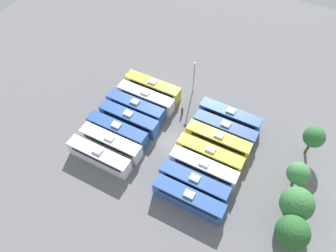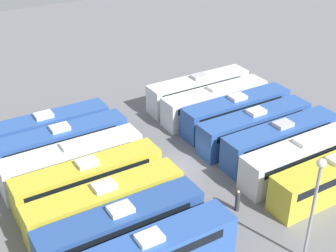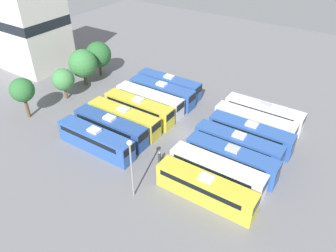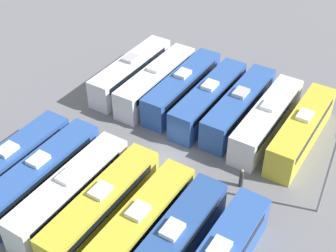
{
  "view_description": "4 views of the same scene",
  "coord_description": "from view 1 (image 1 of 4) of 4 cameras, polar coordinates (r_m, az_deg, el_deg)",
  "views": [
    {
      "loc": [
        30.72,
        16.34,
        48.91
      ],
      "look_at": [
        -1.63,
        -0.82,
        2.1
      ],
      "focal_mm": 35.0,
      "sensor_mm": 36.0,
      "label": 1
    },
    {
      "loc": [
        -28.28,
        18.21,
        22.93
      ],
      "look_at": [
        1.77,
        0.12,
        3.27
      ],
      "focal_mm": 50.0,
      "sensor_mm": 36.0,
      "label": 2
    },
    {
      "loc": [
        -33.42,
        -19.24,
        27.99
      ],
      "look_at": [
        -1.73,
        1.63,
        1.92
      ],
      "focal_mm": 35.0,
      "sensor_mm": 36.0,
      "label": 3
    },
    {
      "loc": [
        -16.56,
        25.64,
        27.79
      ],
      "look_at": [
        0.09,
        -0.85,
        3.13
      ],
      "focal_mm": 50.0,
      "sensor_mm": 36.0,
      "label": 4
    }
  ],
  "objects": [
    {
      "name": "tree_2",
      "position": [
        52.78,
        21.54,
        -12.5
      ],
      "size": [
        5.08,
        5.08,
        6.68
      ],
      "color": "brown",
      "rests_on": "ground_plane"
    },
    {
      "name": "tree_0",
      "position": [
        59.93,
        24.1,
        -1.77
      ],
      "size": [
        3.66,
        3.66,
        6.58
      ],
      "color": "brown",
      "rests_on": "ground_plane"
    },
    {
      "name": "worker_person",
      "position": [
        63.47,
        2.49,
        2.7
      ],
      "size": [
        0.36,
        0.36,
        1.85
      ],
      "color": "#333338",
      "rests_on": "ground_plane"
    },
    {
      "name": "bus_13",
      "position": [
        52.42,
        3.68,
        -12.54
      ],
      "size": [
        2.45,
        11.73,
        3.41
      ],
      "color": "#2D56A8",
      "rests_on": "ground_plane"
    },
    {
      "name": "tree_1",
      "position": [
        56.2,
        21.75,
        -7.68
      ],
      "size": [
        3.71,
        3.71,
        5.42
      ],
      "color": "brown",
      "rests_on": "ground_plane"
    },
    {
      "name": "bus_0",
      "position": [
        66.67,
        -2.63,
        6.79
      ],
      "size": [
        2.45,
        11.73,
        3.41
      ],
      "color": "gold",
      "rests_on": "ground_plane"
    },
    {
      "name": "bus_11",
      "position": [
        55.28,
        6.22,
        -7.26
      ],
      "size": [
        2.45,
        11.73,
        3.41
      ],
      "color": "silver",
      "rests_on": "ground_plane"
    },
    {
      "name": "bus_3",
      "position": [
        61.46,
        -6.79,
        1.24
      ],
      "size": [
        2.45,
        11.73,
        3.41
      ],
      "color": "#2D56A8",
      "rests_on": "ground_plane"
    },
    {
      "name": "tree_3",
      "position": [
        50.67,
        20.85,
        -16.94
      ],
      "size": [
        4.85,
        4.85,
        6.58
      ],
      "color": "brown",
      "rests_on": "ground_plane"
    },
    {
      "name": "bus_2",
      "position": [
        63.21,
        -5.66,
        3.27
      ],
      "size": [
        2.45,
        11.73,
        3.41
      ],
      "color": "#2D56A8",
      "rests_on": "ground_plane"
    },
    {
      "name": "ground_plane",
      "position": [
        60.03,
        -0.03,
        -2.6
      ],
      "size": [
        115.88,
        115.88,
        0.0
      ],
      "primitive_type": "plane",
      "color": "slate"
    },
    {
      "name": "bus_9",
      "position": [
        58.73,
        8.75,
        -2.47
      ],
      "size": [
        2.45,
        11.73,
        3.41
      ],
      "color": "gold",
      "rests_on": "ground_plane"
    },
    {
      "name": "bus_4",
      "position": [
        60.07,
        -8.79,
        -0.74
      ],
      "size": [
        2.45,
        11.73,
        3.41
      ],
      "color": "#2D56A8",
      "rests_on": "ground_plane"
    },
    {
      "name": "bus_8",
      "position": [
        60.41,
        9.88,
        -0.56
      ],
      "size": [
        2.45,
        11.73,
        3.41
      ],
      "color": "#284C93",
      "rests_on": "ground_plane"
    },
    {
      "name": "light_pole",
      "position": [
        64.43,
        4.58,
        9.25
      ],
      "size": [
        0.6,
        0.6,
        7.92
      ],
      "color": "gray",
      "rests_on": "ground_plane"
    },
    {
      "name": "bus_1",
      "position": [
        64.7,
        -3.87,
        4.93
      ],
      "size": [
        2.45,
        11.73,
        3.41
      ],
      "color": "silver",
      "rests_on": "ground_plane"
    },
    {
      "name": "bus_12",
      "position": [
        53.77,
        4.62,
        -9.8
      ],
      "size": [
        2.45,
        11.73,
        3.41
      ],
      "color": "#2D56A8",
      "rests_on": "ground_plane"
    },
    {
      "name": "bus_10",
      "position": [
        56.85,
        7.33,
        -4.9
      ],
      "size": [
        2.45,
        11.73,
        3.41
      ],
      "color": "gold",
      "rests_on": "ground_plane"
    },
    {
      "name": "bus_5",
      "position": [
        58.61,
        -9.9,
        -2.88
      ],
      "size": [
        2.45,
        11.73,
        3.41
      ],
      "color": "silver",
      "rests_on": "ground_plane"
    },
    {
      "name": "bus_6",
      "position": [
        57.39,
        -11.87,
        -5.16
      ],
      "size": [
        2.45,
        11.73,
        3.41
      ],
      "color": "silver",
      "rests_on": "ground_plane"
    },
    {
      "name": "bus_7",
      "position": [
        62.53,
        10.73,
        1.69
      ],
      "size": [
        2.45,
        11.73,
        3.41
      ],
      "color": "#2D56A8",
      "rests_on": "ground_plane"
    }
  ]
}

